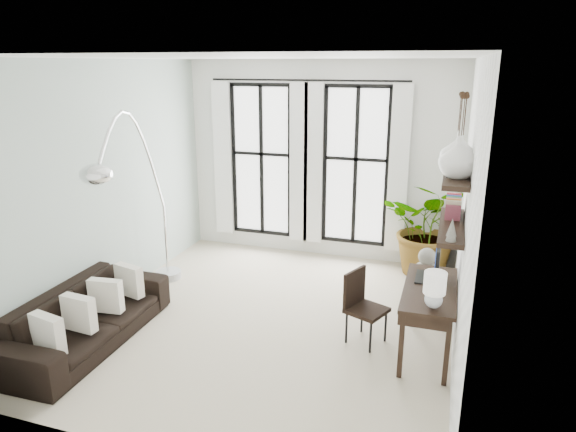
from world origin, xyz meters
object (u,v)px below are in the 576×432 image
at_px(plant, 431,228).
at_px(desk_chair, 361,302).
at_px(desk, 429,294).
at_px(sofa, 87,317).
at_px(arc_lamp, 132,157).
at_px(buddha, 425,282).

height_order(plant, desk_chair, plant).
bearing_deg(desk_chair, desk, 17.79).
relative_size(sofa, desk_chair, 2.59).
bearing_deg(desk_chair, arc_lamp, -156.28).
distance_m(desk_chair, arc_lamp, 3.28).
bearing_deg(plant, buddha, -89.18).
xyz_separation_m(arc_lamp, buddha, (3.55, 1.17, -1.68)).
relative_size(sofa, arc_lamp, 0.85).
bearing_deg(arc_lamp, desk, -0.37).
xyz_separation_m(sofa, desk, (3.75, 0.96, 0.40)).
relative_size(sofa, plant, 1.50).
bearing_deg(buddha, desk_chair, -120.08).
distance_m(sofa, desk, 3.89).
relative_size(plant, buddha, 1.80).
distance_m(sofa, buddha, 4.24).
xyz_separation_m(desk, desk_chair, (-0.75, 0.07, -0.24)).
height_order(plant, buddha, plant).
xyz_separation_m(desk_chair, arc_lamp, (-2.90, -0.04, 1.54)).
xyz_separation_m(desk_chair, buddha, (0.65, 1.13, -0.14)).
relative_size(sofa, buddha, 2.70).
relative_size(plant, arc_lamp, 0.57).
bearing_deg(plant, desk, -87.35).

